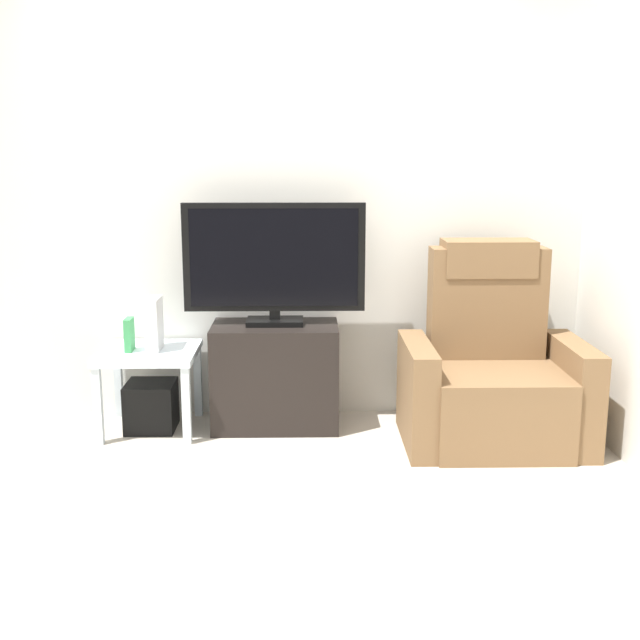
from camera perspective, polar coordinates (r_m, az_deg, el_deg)
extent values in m
plane|color=#B2A899|center=(3.86, -4.33, -11.78)|extent=(6.40, 6.40, 0.00)
cube|color=silver|center=(4.68, -3.81, 8.81)|extent=(6.40, 0.06, 2.60)
cube|color=black|center=(4.57, -3.23, -4.02)|extent=(0.72, 0.43, 0.60)
cube|color=black|center=(4.34, -3.35, -3.24)|extent=(0.66, 0.02, 0.02)
cube|color=black|center=(4.38, -3.33, -2.62)|extent=(0.34, 0.11, 0.04)
cube|color=black|center=(4.51, -3.27, -0.11)|extent=(0.32, 0.20, 0.03)
cube|color=black|center=(4.50, -3.27, 0.39)|extent=(0.06, 0.04, 0.05)
cube|color=black|center=(4.45, -3.32, 4.53)|extent=(1.02, 0.05, 0.61)
cube|color=black|center=(4.42, -3.33, 4.49)|extent=(0.94, 0.01, 0.55)
cube|color=brown|center=(4.42, 12.40, -6.04)|extent=(0.70, 0.72, 0.42)
cube|color=brown|center=(4.55, 11.91, 1.25)|extent=(0.64, 0.20, 0.62)
cube|color=brown|center=(4.53, 11.99, 4.41)|extent=(0.50, 0.26, 0.20)
cube|color=brown|center=(4.32, 6.99, -5.29)|extent=(0.14, 0.68, 0.56)
cube|color=brown|center=(4.51, 17.65, -5.02)|extent=(0.14, 0.68, 0.56)
cube|color=silver|center=(4.56, -12.23, -2.33)|extent=(0.54, 0.54, 0.04)
cube|color=silver|center=(4.46, -15.70, -5.98)|extent=(0.04, 0.04, 0.43)
cube|color=silver|center=(4.36, -9.60, -6.09)|extent=(0.04, 0.04, 0.43)
cube|color=silver|center=(4.90, -14.32, -4.29)|extent=(0.04, 0.04, 0.43)
cube|color=silver|center=(4.81, -8.78, -4.35)|extent=(0.04, 0.04, 0.43)
cube|color=black|center=(4.65, -12.06, -6.07)|extent=(0.27, 0.27, 0.27)
cube|color=#388C4C|center=(4.54, -13.58, -1.03)|extent=(0.04, 0.12, 0.19)
cube|color=white|center=(4.53, -11.86, -0.27)|extent=(0.07, 0.20, 0.29)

